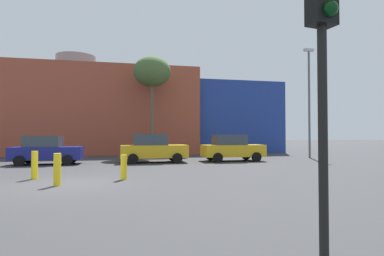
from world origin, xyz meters
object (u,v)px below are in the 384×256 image
at_px(parked_car_2, 153,148).
at_px(parked_car_3, 232,148).
at_px(bollard_yellow_0, 124,167).
at_px(bollard_yellow_2, 57,169).
at_px(traffic_light_near_right, 323,38).
at_px(bare_tree_0, 152,73).
at_px(street_lamp, 309,96).
at_px(bollard_yellow_1, 35,165).
at_px(parked_car_1, 46,150).

bearing_deg(parked_car_2, parked_car_3, -0.00).
xyz_separation_m(parked_car_2, bollard_yellow_0, (-1.74, -7.29, -0.42)).
bearing_deg(bollard_yellow_2, parked_car_3, 42.09).
bearing_deg(parked_car_2, traffic_light_near_right, -86.85).
bearing_deg(traffic_light_near_right, bollard_yellow_2, -157.11).
height_order(bare_tree_0, street_lamp, street_lamp).
height_order(bollard_yellow_1, bollard_yellow_2, bollard_yellow_2).
bearing_deg(bare_tree_0, parked_car_2, -93.69).
bearing_deg(parked_car_1, street_lamp, 4.95).
bearing_deg(bollard_yellow_1, bare_tree_0, 64.96).
distance_m(parked_car_1, street_lamp, 18.93).
height_order(parked_car_1, parked_car_2, parked_car_2).
bearing_deg(bollard_yellow_1, parked_car_2, 51.09).
bearing_deg(street_lamp, bollard_yellow_0, -147.40).
bearing_deg(street_lamp, traffic_light_near_right, -122.72).
distance_m(traffic_light_near_right, street_lamp, 20.94).
xyz_separation_m(bollard_yellow_1, bollard_yellow_2, (1.24, -1.90, 0.00)).
height_order(bare_tree_0, bollard_yellow_2, bare_tree_0).
distance_m(bollard_yellow_0, street_lamp, 17.04).
height_order(parked_car_1, bollard_yellow_0, parked_car_1).
height_order(parked_car_2, traffic_light_near_right, traffic_light_near_right).
height_order(bollard_yellow_0, bollard_yellow_2, bollard_yellow_2).
bearing_deg(bollard_yellow_2, parked_car_1, 105.83).
bearing_deg(parked_car_3, bollard_yellow_0, -133.87).
xyz_separation_m(traffic_light_near_right, bare_tree_0, (-0.53, 21.37, 3.88)).
relative_size(parked_car_3, street_lamp, 0.48).
height_order(parked_car_1, traffic_light_near_right, traffic_light_near_right).
distance_m(traffic_light_near_right, bare_tree_0, 21.73).
bearing_deg(street_lamp, bare_tree_0, 162.07).
xyz_separation_m(bare_tree_0, street_lamp, (11.80, -3.82, -2.08)).
bearing_deg(parked_car_3, parked_car_2, 180.00).
xyz_separation_m(bollard_yellow_1, street_lamp, (17.33, 8.01, 4.22)).
bearing_deg(bare_tree_0, traffic_light_near_right, -88.58).
relative_size(bollard_yellow_0, bollard_yellow_2, 0.87).
xyz_separation_m(parked_car_3, street_lamp, (6.89, 1.60, 3.88)).
distance_m(bollard_yellow_1, street_lamp, 19.55).
relative_size(bare_tree_0, bollard_yellow_1, 7.44).
bearing_deg(parked_car_3, parked_car_1, -180.00).
distance_m(bollard_yellow_0, bollard_yellow_2, 2.43).
relative_size(parked_car_3, bollard_yellow_0, 4.27).
distance_m(parked_car_3, bollard_yellow_0, 10.12).
height_order(bare_tree_0, bollard_yellow_0, bare_tree_0).
distance_m(bare_tree_0, bollard_yellow_0, 14.37).
relative_size(bare_tree_0, street_lamp, 0.97).
relative_size(parked_car_2, parked_car_3, 1.02).
height_order(bollard_yellow_0, street_lamp, street_lamp).
xyz_separation_m(parked_car_3, bollard_yellow_1, (-10.44, -6.41, -0.33)).
xyz_separation_m(parked_car_1, bollard_yellow_1, (1.12, -6.41, -0.29)).
height_order(bollard_yellow_0, bollard_yellow_1, bollard_yellow_1).
height_order(parked_car_2, bollard_yellow_2, parked_car_2).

